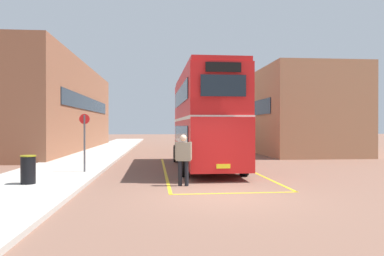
% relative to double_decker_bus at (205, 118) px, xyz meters
% --- Properties ---
extents(ground_plane, '(135.60, 135.60, 0.00)m').
position_rel_double_decker_bus_xyz_m(ground_plane, '(-0.30, 6.99, -2.51)').
color(ground_plane, brown).
extents(sidewalk_left, '(4.00, 57.60, 0.14)m').
position_rel_double_decker_bus_xyz_m(sidewalk_left, '(-6.80, 9.39, -2.44)').
color(sidewalk_left, '#B2ADA3').
rests_on(sidewalk_left, ground).
extents(brick_building_left, '(5.29, 23.85, 7.30)m').
position_rel_double_decker_bus_xyz_m(brick_building_left, '(-11.01, 14.01, 1.14)').
color(brick_building_left, brown).
rests_on(brick_building_left, ground).
extents(depot_building_right, '(6.51, 15.05, 6.37)m').
position_rel_double_decker_bus_xyz_m(depot_building_right, '(8.42, 11.34, 0.67)').
color(depot_building_right, '#AD7A56').
rests_on(depot_building_right, ground).
extents(double_decker_bus, '(2.90, 10.03, 4.75)m').
position_rel_double_decker_bus_xyz_m(double_decker_bus, '(0.00, 0.00, 0.00)').
color(double_decker_bus, black).
rests_on(double_decker_bus, ground).
extents(single_deck_bus, '(3.26, 8.78, 3.02)m').
position_rel_double_decker_bus_xyz_m(single_deck_bus, '(3.42, 17.69, -0.87)').
color(single_deck_bus, black).
rests_on(single_deck_bus, ground).
extents(pedestrian_boarding, '(0.60, 0.30, 1.81)m').
position_rel_double_decker_bus_xyz_m(pedestrian_boarding, '(-1.42, -5.42, -1.45)').
color(pedestrian_boarding, black).
rests_on(pedestrian_boarding, ground).
extents(litter_bin, '(0.51, 0.51, 0.97)m').
position_rel_double_decker_bus_xyz_m(litter_bin, '(-6.72, -5.36, -1.88)').
color(litter_bin, black).
rests_on(litter_bin, sidewalk_left).
extents(bus_stop_sign, '(0.44, 0.08, 2.50)m').
position_rel_double_decker_bus_xyz_m(bus_stop_sign, '(-5.48, -2.22, -0.86)').
color(bus_stop_sign, '#4C4C51').
rests_on(bus_stop_sign, sidewalk_left).
extents(bay_marking_yellow, '(4.34, 12.05, 0.01)m').
position_rel_double_decker_bus_xyz_m(bay_marking_yellow, '(0.01, -1.87, -2.51)').
color(bay_marking_yellow, gold).
rests_on(bay_marking_yellow, ground).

